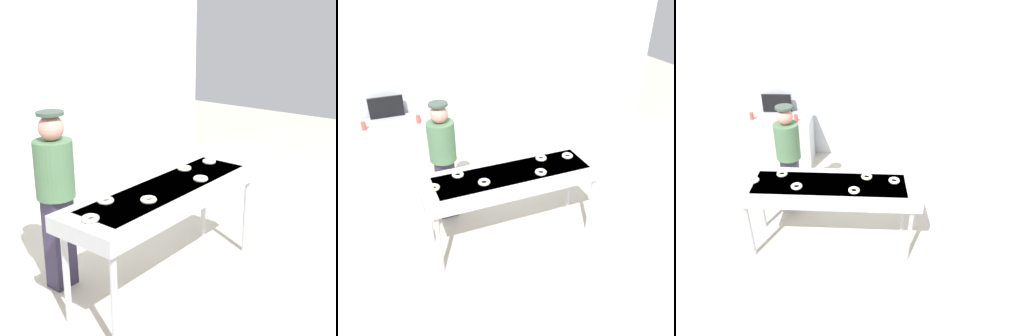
% 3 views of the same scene
% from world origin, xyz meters
% --- Properties ---
extents(ground_plane, '(16.00, 16.00, 0.00)m').
position_xyz_m(ground_plane, '(0.00, 0.00, 0.00)').
color(ground_plane, beige).
extents(back_wall, '(8.00, 0.12, 3.09)m').
position_xyz_m(back_wall, '(0.00, 2.56, 1.54)').
color(back_wall, silver).
rests_on(back_wall, ground).
extents(fryer_conveyor, '(2.19, 0.70, 0.98)m').
position_xyz_m(fryer_conveyor, '(0.00, 0.00, 0.90)').
color(fryer_conveyor, '#B7BABF').
rests_on(fryer_conveyor, ground).
extents(sugar_donut_0, '(0.16, 0.16, 0.04)m').
position_xyz_m(sugar_donut_0, '(-0.39, -0.10, 1.00)').
color(sugar_donut_0, white).
rests_on(sugar_donut_0, fryer_conveyor).
extents(sugar_donut_1, '(0.15, 0.15, 0.04)m').
position_xyz_m(sugar_donut_1, '(0.46, 0.15, 1.00)').
color(sugar_donut_1, '#F6EEC8').
rests_on(sugar_donut_1, fryer_conveyor).
extents(sugar_donut_2, '(0.19, 0.19, 0.04)m').
position_xyz_m(sugar_donut_2, '(0.79, 0.08, 1.00)').
color(sugar_donut_2, white).
rests_on(sugar_donut_2, fryer_conveyor).
extents(sugar_donut_3, '(0.19, 0.19, 0.04)m').
position_xyz_m(sugar_donut_3, '(0.30, -0.15, 1.00)').
color(sugar_donut_3, '#EDE8CD').
rests_on(sugar_donut_3, fryer_conveyor).
extents(sugar_donut_4, '(0.15, 0.15, 0.04)m').
position_xyz_m(sugar_donut_4, '(-0.94, 0.01, 1.00)').
color(sugar_donut_4, '#FDEBC2').
rests_on(sugar_donut_4, fryer_conveyor).
extents(sugar_donut_5, '(0.19, 0.19, 0.04)m').
position_xyz_m(sugar_donut_5, '(-0.62, 0.17, 1.00)').
color(sugar_donut_5, silver).
rests_on(sugar_donut_5, fryer_conveyor).
extents(worker_baker, '(0.35, 0.35, 1.67)m').
position_xyz_m(worker_baker, '(-0.66, 0.75, 0.96)').
color(worker_baker, '#2F2841').
rests_on(worker_baker, ground).
extents(prep_counter, '(1.31, 0.61, 0.93)m').
position_xyz_m(prep_counter, '(-1.17, 2.11, 0.47)').
color(prep_counter, '#B7BABF').
rests_on(prep_counter, ground).
extents(paper_cup_0, '(0.07, 0.07, 0.13)m').
position_xyz_m(paper_cup_0, '(-1.56, 2.00, 0.99)').
color(paper_cup_0, '#CC4C3F').
rests_on(paper_cup_0, prep_counter).
extents(paper_cup_1, '(0.07, 0.07, 0.13)m').
position_xyz_m(paper_cup_1, '(-0.75, 1.94, 0.99)').
color(paper_cup_1, '#CC4C3F').
rests_on(paper_cup_1, prep_counter).
extents(menu_display, '(0.54, 0.04, 0.34)m').
position_xyz_m(menu_display, '(-1.17, 2.36, 1.10)').
color(menu_display, black).
rests_on(menu_display, prep_counter).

